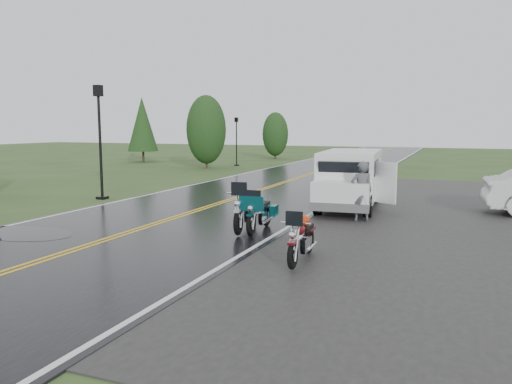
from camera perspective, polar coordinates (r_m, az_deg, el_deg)
ground at (r=14.29m, az=-13.58°, el=-4.40°), size 120.00×120.00×0.00m
road at (r=23.04m, az=1.01°, el=0.35°), size 8.00×100.00×0.04m
motorcycle_red at (r=10.00m, az=4.23°, el=-5.96°), size 0.81×1.99×1.15m
motorcycle_teal at (r=12.92m, az=-0.57°, el=-2.71°), size 0.92×2.11×1.21m
motorcycle_silver at (r=13.02m, az=-2.05°, el=-2.27°), size 1.25×2.45×1.38m
van_white at (r=16.36m, az=7.13°, el=0.92°), size 2.40×5.42×2.07m
person_at_van at (r=15.50m, az=11.97°, el=-0.01°), size 0.79×0.68×1.83m
lamp_post_near_left at (r=20.74m, az=-17.38°, el=5.46°), size 0.39×0.39×4.55m
lamp_post_far_left at (r=36.79m, az=-2.24°, el=5.80°), size 0.31×0.31×3.58m
tree_left_mid at (r=34.83m, az=-5.70°, el=6.26°), size 2.75×2.75×4.30m
tree_left_far at (r=44.66m, az=2.22°, el=6.08°), size 2.29×2.29×3.53m
pine_left_far at (r=41.56m, az=-12.84°, el=6.86°), size 2.44×2.44×5.09m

